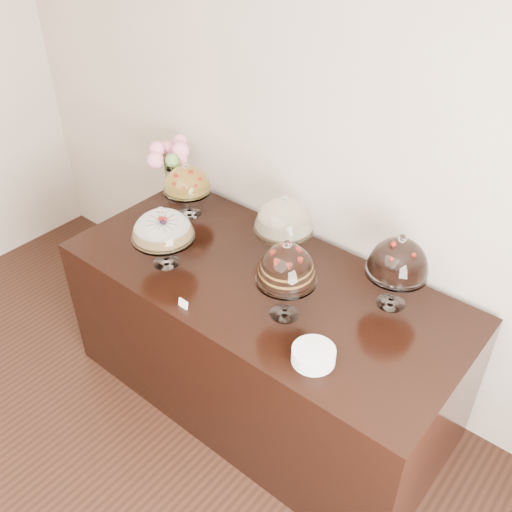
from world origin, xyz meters
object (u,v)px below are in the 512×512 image
Objects in this scene: display_counter at (262,340)px; flower_vase at (171,161)px; cake_stand_choco_layer at (287,267)px; cake_stand_dark_choco at (399,260)px; plate_stack at (313,356)px; cake_stand_cheesecake at (284,218)px; cake_stand_sugar_sponge at (162,228)px; cake_stand_fruit_tart at (187,182)px.

display_counter is 5.75× the size of flower_vase.
flower_vase is (-1.25, 0.46, -0.04)m from cake_stand_choco_layer.
display_counter is 1.25m from flower_vase.
plate_stack is (-0.07, -0.57, -0.23)m from cake_stand_dark_choco.
flower_vase is (-0.93, 0.05, 0.02)m from cake_stand_cheesecake.
display_counter is 6.20× the size of cake_stand_sugar_sponge.
cake_stand_sugar_sponge is 0.95× the size of cake_stand_cheesecake.
cake_stand_dark_choco reaches higher than plate_stack.
display_counter is 5.02× the size of cake_stand_choco_layer.
flower_vase is at bearing 132.74° from cake_stand_sugar_sponge.
cake_stand_choco_layer reaches higher than flower_vase.
cake_stand_cheesecake is 0.68m from cake_stand_dark_choco.
plate_stack is at bearing -5.00° from cake_stand_sugar_sponge.
cake_stand_choco_layer is 0.51m from cake_stand_cheesecake.
display_counter is 0.73m from cake_stand_cheesecake.
cake_stand_fruit_tart is 1.88× the size of plate_stack.
flower_vase is at bearing 159.95° from cake_stand_choco_layer.
flower_vase reaches higher than cake_stand_fruit_tart.
display_counter is 0.87m from cake_stand_sugar_sponge.
display_counter is 1.04m from cake_stand_fruit_tart.
cake_stand_sugar_sponge is at bearing 175.00° from plate_stack.
plate_stack is at bearing -22.16° from cake_stand_fruit_tart.
cake_stand_cheesecake is at bearing -3.34° from flower_vase.
flower_vase reaches higher than display_counter.
cake_stand_choco_layer is at bearing -28.70° from display_counter.
cake_stand_dark_choco is 0.62m from plate_stack.
cake_stand_choco_layer is 1.33m from flower_vase.
display_counter is at bearing -157.03° from cake_stand_dark_choco.
flower_vase is at bearing 178.11° from cake_stand_dark_choco.
cake_stand_choco_layer is 0.54m from cake_stand_dark_choco.
cake_stand_sugar_sponge is 1.88× the size of plate_stack.
flower_vase is 1.67m from plate_stack.
display_counter is 5.33× the size of cake_stand_dark_choco.
flower_vase is (-0.99, 0.32, 0.70)m from display_counter.
flower_vase is at bearing 176.66° from cake_stand_cheesecake.
cake_stand_choco_layer is 1.24× the size of cake_stand_fruit_tart.
plate_stack is (0.60, -0.57, -0.19)m from cake_stand_cheesecake.
display_counter is 5.91× the size of cake_stand_cheesecake.
cake_stand_fruit_tart is (-1.38, -0.04, -0.04)m from cake_stand_dark_choco.
cake_stand_sugar_sponge is 0.65m from cake_stand_cheesecake.
display_counter is at bearing -77.25° from cake_stand_cheesecake.
cake_stand_sugar_sponge is (-0.50, -0.22, 0.68)m from display_counter.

